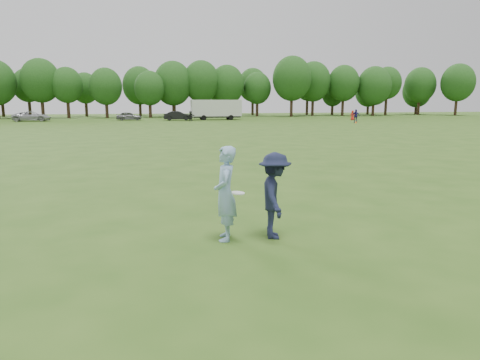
{
  "coord_description": "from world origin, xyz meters",
  "views": [
    {
      "loc": [
        -2.67,
        -8.83,
        2.9
      ],
      "look_at": [
        -0.55,
        0.76,
        1.1
      ],
      "focal_mm": 32.0,
      "sensor_mm": 36.0,
      "label": 1
    }
  ],
  "objects": [
    {
      "name": "field_cone",
      "position": [
        25.54,
        45.24,
        0.15
      ],
      "size": [
        0.28,
        0.28,
        0.3
      ],
      "primitive_type": "cone",
      "color": "orange",
      "rests_on": "ground"
    },
    {
      "name": "thrower",
      "position": [
        -1.08,
        -0.2,
        1.0
      ],
      "size": [
        0.59,
        0.8,
        2.0
      ],
      "primitive_type": "imported",
      "rotation": [
        0.0,
        0.0,
        -1.72
      ],
      "color": "#89B0D5",
      "rests_on": "ground"
    },
    {
      "name": "treeline",
      "position": [
        2.81,
        76.9,
        6.26
      ],
      "size": [
        130.35,
        18.39,
        11.74
      ],
      "color": "#332114",
      "rests_on": "ground"
    },
    {
      "name": "defender",
      "position": [
        -0.03,
        -0.29,
        0.93
      ],
      "size": [
        0.92,
        1.31,
        1.86
      ],
      "primitive_type": "imported",
      "rotation": [
        0.0,
        0.0,
        1.37
      ],
      "color": "#191E38",
      "rests_on": "ground"
    },
    {
      "name": "cargo_trailer",
      "position": [
        8.67,
        60.33,
        1.78
      ],
      "size": [
        9.0,
        2.75,
        3.2
      ],
      "color": "silver",
      "rests_on": "ground"
    },
    {
      "name": "car_e",
      "position": [
        -5.1,
        61.28,
        0.67
      ],
      "size": [
        3.94,
        1.65,
        1.33
      ],
      "primitive_type": "imported",
      "rotation": [
        0.0,
        0.0,
        1.59
      ],
      "color": "slate",
      "rests_on": "ground"
    },
    {
      "name": "ground",
      "position": [
        0.0,
        0.0,
        0.0
      ],
      "size": [
        200.0,
        200.0,
        0.0
      ],
      "primitive_type": "plane",
      "color": "#2E5217",
      "rests_on": "ground"
    },
    {
      "name": "player_far_c",
      "position": [
        29.38,
        53.82,
        0.78
      ],
      "size": [
        0.89,
        0.76,
        1.55
      ],
      "primitive_type": "imported",
      "rotation": [
        0.0,
        0.0,
        2.73
      ],
      "color": "red",
      "rests_on": "ground"
    },
    {
      "name": "car_f",
      "position": [
        2.44,
        59.11,
        0.73
      ],
      "size": [
        4.56,
        2.01,
        1.45
      ],
      "primitive_type": "imported",
      "rotation": [
        0.0,
        0.0,
        1.46
      ],
      "color": "black",
      "rests_on": "ground"
    },
    {
      "name": "car_c",
      "position": [
        -19.18,
        60.9,
        0.74
      ],
      "size": [
        5.39,
        2.64,
        1.47
      ],
      "primitive_type": "imported",
      "rotation": [
        0.0,
        0.0,
        1.61
      ],
      "color": "#A9A9AD",
      "rests_on": "ground"
    },
    {
      "name": "player_far_d",
      "position": [
        4.15,
        56.84,
        0.76
      ],
      "size": [
        1.42,
        1.18,
        1.53
      ],
      "primitive_type": "imported",
      "rotation": [
        0.0,
        0.0,
        0.61
      ],
      "color": "#242424",
      "rests_on": "ground"
    },
    {
      "name": "disc_in_play",
      "position": [
        -0.88,
        -0.52,
        1.07
      ],
      "size": [
        0.32,
        0.33,
        0.06
      ],
      "color": "white",
      "rests_on": "ground"
    },
    {
      "name": "player_far_b",
      "position": [
        26.17,
        46.61,
        0.93
      ],
      "size": [
        1.12,
        1.07,
        1.87
      ],
      "primitive_type": "imported",
      "rotation": [
        0.0,
        0.0,
        -0.73
      ],
      "color": "navy",
      "rests_on": "ground"
    }
  ]
}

